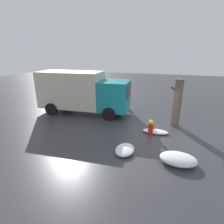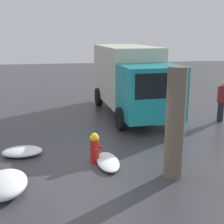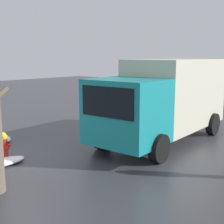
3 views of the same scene
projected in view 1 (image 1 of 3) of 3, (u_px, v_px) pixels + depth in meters
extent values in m
plane|color=#38383D|center=(150.00, 135.00, 9.86)|extent=(60.00, 60.00, 0.00)
cylinder|color=red|center=(151.00, 129.00, 9.74)|extent=(0.26, 0.26, 0.71)
cylinder|color=yellow|center=(151.00, 123.00, 9.61)|extent=(0.27, 0.27, 0.08)
sphere|color=yellow|center=(151.00, 122.00, 9.60)|extent=(0.22, 0.22, 0.22)
cylinder|color=red|center=(151.00, 126.00, 9.88)|extent=(0.12, 0.11, 0.11)
cylinder|color=red|center=(147.00, 127.00, 9.75)|extent=(0.11, 0.10, 0.09)
cylinder|color=red|center=(154.00, 128.00, 9.67)|extent=(0.11, 0.10, 0.09)
cylinder|color=#6B5B4C|center=(177.00, 103.00, 10.73)|extent=(0.50, 0.50, 2.93)
cylinder|color=#6B5B4C|center=(175.00, 90.00, 10.53)|extent=(0.58, 0.14, 0.46)
cube|color=teal|center=(114.00, 96.00, 12.52)|extent=(2.18, 2.40, 2.06)
cube|color=black|center=(129.00, 91.00, 12.15)|extent=(0.15, 1.91, 0.91)
cube|color=beige|center=(72.00, 89.00, 13.21)|extent=(4.78, 2.57, 2.64)
cylinder|color=black|center=(116.00, 105.00, 13.92)|extent=(0.92, 0.34, 0.90)
cylinder|color=black|center=(109.00, 114.00, 11.84)|extent=(0.92, 0.34, 0.90)
cylinder|color=black|center=(66.00, 101.00, 14.95)|extent=(0.92, 0.34, 0.90)
cylinder|color=black|center=(51.00, 109.00, 12.86)|extent=(0.92, 0.34, 0.90)
cylinder|color=#23232D|center=(120.00, 98.00, 15.99)|extent=(0.26, 0.26, 0.83)
cylinder|color=maroon|center=(120.00, 90.00, 15.75)|extent=(0.38, 0.38, 0.69)
sphere|color=tan|center=(120.00, 85.00, 15.60)|extent=(0.22, 0.22, 0.22)
ellipsoid|color=white|center=(178.00, 159.00, 7.27)|extent=(1.51, 1.05, 0.41)
ellipsoid|color=white|center=(156.00, 131.00, 10.07)|extent=(1.44, 0.63, 0.18)
ellipsoid|color=white|center=(125.00, 150.00, 8.14)|extent=(0.86, 1.23, 0.24)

